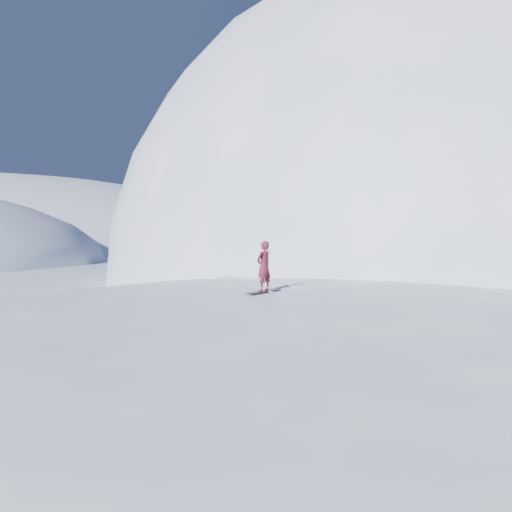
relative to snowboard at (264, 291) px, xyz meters
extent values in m
plane|color=white|center=(1.55, -1.76, -2.41)|extent=(400.00, 400.00, 0.00)
ellipsoid|color=white|center=(2.55, 1.24, -2.41)|extent=(36.00, 28.00, 4.80)
ellipsoid|color=white|center=(23.55, 24.24, -2.41)|extent=(60.00, 56.00, 56.00)
ellipsoid|color=white|center=(11.55, 18.24, -2.41)|extent=(28.00, 24.00, 18.00)
ellipsoid|color=white|center=(-2.45, -3.76, -2.41)|extent=(6.00, 5.40, 0.80)
ellipsoid|color=white|center=(-0.45, 4.24, -2.41)|extent=(7.00, 6.30, 1.00)
ellipsoid|color=white|center=(8.55, 2.24, -2.41)|extent=(4.00, 3.60, 0.60)
cube|color=black|center=(0.00, 0.00, 0.00)|extent=(1.37, 1.05, 0.02)
imported|color=maroon|center=(0.00, 0.00, 0.81)|extent=(0.70, 0.65, 1.60)
cube|color=silver|center=(-0.17, 2.52, 0.01)|extent=(0.84, 5.96, 0.04)
cube|color=silver|center=(0.25, 2.52, 0.01)|extent=(1.60, 5.81, 0.04)
cube|color=silver|center=(0.54, 2.52, 0.01)|extent=(1.55, 5.83, 0.04)
cube|color=silver|center=(0.84, 2.52, 0.01)|extent=(1.86, 5.74, 0.04)
camera|label=1|loc=(-3.93, -14.08, 1.90)|focal=32.00mm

